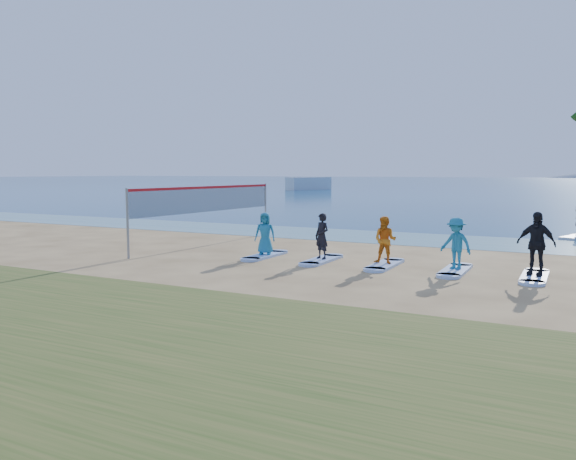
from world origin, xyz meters
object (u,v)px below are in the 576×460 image
at_px(surfboard_0, 265,255).
at_px(boat_offshore_a, 309,190).
at_px(student_1, 322,236).
at_px(surfboard_4, 535,277).
at_px(volleyball_net, 208,200).
at_px(student_0, 265,233).
at_px(surfboard_1, 322,260).
at_px(student_2, 385,240).
at_px(student_4, 536,244).
at_px(surfboard_2, 385,265).
at_px(surfboard_3, 455,270).
at_px(student_3, 456,243).

bearing_deg(surfboard_0, boat_offshore_a, 114.04).
relative_size(student_1, surfboard_4, 0.71).
bearing_deg(student_1, surfboard_0, -157.28).
xyz_separation_m(surfboard_0, student_1, (2.25, 0.00, 0.83)).
xyz_separation_m(volleyball_net, student_0, (3.84, -1.86, -1.05)).
bearing_deg(student_1, surfboard_4, 22.72).
relative_size(surfboard_0, surfboard_1, 1.00).
bearing_deg(student_2, student_4, -0.57).
bearing_deg(surfboard_0, surfboard_2, 0.00).
distance_m(boat_offshore_a, student_1, 76.42).
height_order(surfboard_3, student_4, student_4).
bearing_deg(surfboard_4, student_2, 180.00).
xyz_separation_m(volleyball_net, surfboard_4, (12.83, -1.86, -1.86)).
bearing_deg(surfboard_2, student_4, 0.00).
xyz_separation_m(student_0, student_1, (2.25, 0.00, 0.02)).
bearing_deg(student_4, surfboard_4, 0.00).
bearing_deg(student_0, surfboard_2, -16.93).
distance_m(boat_offshore_a, student_0, 75.47).
xyz_separation_m(volleyball_net, surfboard_2, (8.33, -1.86, -1.86)).
xyz_separation_m(surfboard_0, surfboard_3, (6.75, 0.00, 0.00)).
bearing_deg(student_0, surfboard_4, -16.93).
relative_size(surfboard_0, student_2, 1.42).
relative_size(surfboard_1, student_4, 1.19).
distance_m(boat_offshore_a, student_3, 78.46).
bearing_deg(student_3, surfboard_1, -158.39).
xyz_separation_m(student_0, student_2, (4.50, 0.00, 0.01)).
bearing_deg(surfboard_4, student_0, 180.00).
bearing_deg(surfboard_0, student_2, 0.00).
bearing_deg(surfboard_0, student_3, 0.00).
relative_size(surfboard_3, surfboard_4, 1.00).
height_order(student_0, surfboard_1, student_0).
xyz_separation_m(student_1, surfboard_2, (2.25, 0.00, -0.83)).
xyz_separation_m(student_3, student_4, (2.25, 0.00, 0.13)).
bearing_deg(student_4, volleyball_net, -174.18).
bearing_deg(student_2, surfboard_2, 0.00).
bearing_deg(student_0, surfboard_0, 0.00).
bearing_deg(boat_offshore_a, surfboard_0, -43.72).
xyz_separation_m(volleyball_net, student_3, (10.58, -1.86, -1.02)).
height_order(volleyball_net, student_1, volleyball_net).
xyz_separation_m(surfboard_0, student_2, (4.50, 0.00, 0.82)).
bearing_deg(surfboard_2, volleyball_net, 167.42).
xyz_separation_m(student_1, surfboard_4, (6.75, 0.00, -0.83)).
distance_m(surfboard_0, student_2, 4.57).
distance_m(surfboard_2, surfboard_3, 2.25).
relative_size(surfboard_2, surfboard_3, 1.00).
distance_m(boat_offshore_a, surfboard_3, 78.46).
bearing_deg(student_2, volleyball_net, 166.85).
height_order(surfboard_0, student_3, student_3).
bearing_deg(surfboard_1, student_3, 0.00).
bearing_deg(student_2, student_1, 179.43).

